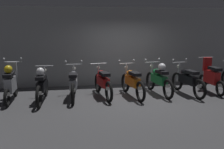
# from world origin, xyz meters

# --- Properties ---
(ground_plane) EXTENTS (80.00, 80.00, 0.00)m
(ground_plane) POSITION_xyz_m (0.00, 0.00, 0.00)
(ground_plane) COLOR #424244
(back_wall) EXTENTS (16.00, 0.30, 2.96)m
(back_wall) POSITION_xyz_m (0.00, 2.15, 1.48)
(back_wall) COLOR gray
(back_wall) RESTS_ON ground
(motorbike_slot_0) EXTENTS (0.59, 1.68, 1.29)m
(motorbike_slot_0) POSITION_xyz_m (-3.78, 0.29, 0.57)
(motorbike_slot_0) COLOR black
(motorbike_slot_0) RESTS_ON ground
(motorbike_slot_1) EXTENTS (0.56, 1.95, 1.08)m
(motorbike_slot_1) POSITION_xyz_m (-2.84, 0.10, 0.53)
(motorbike_slot_1) COLOR black
(motorbike_slot_1) RESTS_ON ground
(motorbike_slot_2) EXTENTS (0.59, 1.95, 1.15)m
(motorbike_slot_2) POSITION_xyz_m (-1.89, 0.29, 0.49)
(motorbike_slot_2) COLOR black
(motorbike_slot_2) RESTS_ON ground
(motorbike_slot_3) EXTENTS (0.56, 1.94, 1.03)m
(motorbike_slot_3) POSITION_xyz_m (-0.95, 0.34, 0.49)
(motorbike_slot_3) COLOR black
(motorbike_slot_3) RESTS_ON ground
(motorbike_slot_4) EXTENTS (0.58, 1.94, 1.15)m
(motorbike_slot_4) POSITION_xyz_m (-0.00, 0.21, 0.49)
(motorbike_slot_4) COLOR black
(motorbike_slot_4) RESTS_ON ground
(motorbike_slot_5) EXTENTS (0.59, 1.94, 1.15)m
(motorbike_slot_5) POSITION_xyz_m (0.94, 0.35, 0.53)
(motorbike_slot_5) COLOR black
(motorbike_slot_5) RESTS_ON ground
(motorbike_slot_6) EXTENTS (0.58, 1.94, 1.15)m
(motorbike_slot_6) POSITION_xyz_m (1.89, 0.18, 0.49)
(motorbike_slot_6) COLOR black
(motorbike_slot_6) RESTS_ON ground
(motorbike_slot_7) EXTENTS (0.56, 1.68, 1.18)m
(motorbike_slot_7) POSITION_xyz_m (2.84, 0.35, 0.52)
(motorbike_slot_7) COLOR black
(motorbike_slot_7) RESTS_ON ground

